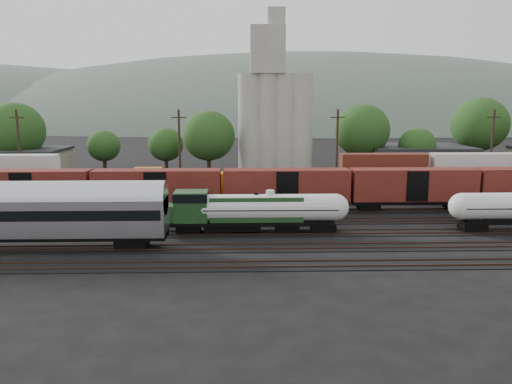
{
  "coord_description": "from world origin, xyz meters",
  "views": [
    {
      "loc": [
        -2.57,
        -53.81,
        13.11
      ],
      "look_at": [
        -0.97,
        2.0,
        3.0
      ],
      "focal_mm": 35.0,
      "sensor_mm": 36.0,
      "label": 1
    }
  ],
  "objects_px": {
    "passenger_coach": "(18,210)",
    "orange_locomotive": "(182,185)",
    "green_locomotive": "(229,211)",
    "grain_silo": "(274,112)",
    "tank_car_a": "(270,209)"
  },
  "relations": [
    {
      "from": "orange_locomotive",
      "to": "grain_silo",
      "type": "distance_m",
      "value": 30.6
    },
    {
      "from": "orange_locomotive",
      "to": "grain_silo",
      "type": "xyz_separation_m",
      "value": [
        13.56,
        26.0,
        8.73
      ]
    },
    {
      "from": "green_locomotive",
      "to": "passenger_coach",
      "type": "bearing_deg",
      "value": -164.99
    },
    {
      "from": "tank_car_a",
      "to": "passenger_coach",
      "type": "height_order",
      "value": "passenger_coach"
    },
    {
      "from": "tank_car_a",
      "to": "grain_silo",
      "type": "bearing_deg",
      "value": 85.76
    },
    {
      "from": "green_locomotive",
      "to": "tank_car_a",
      "type": "height_order",
      "value": "tank_car_a"
    },
    {
      "from": "passenger_coach",
      "to": "orange_locomotive",
      "type": "bearing_deg",
      "value": 58.61
    },
    {
      "from": "passenger_coach",
      "to": "orange_locomotive",
      "type": "height_order",
      "value": "passenger_coach"
    },
    {
      "from": "passenger_coach",
      "to": "orange_locomotive",
      "type": "relative_size",
      "value": 1.48
    },
    {
      "from": "green_locomotive",
      "to": "orange_locomotive",
      "type": "height_order",
      "value": "orange_locomotive"
    },
    {
      "from": "tank_car_a",
      "to": "grain_silo",
      "type": "distance_m",
      "value": 42.04
    },
    {
      "from": "passenger_coach",
      "to": "grain_silo",
      "type": "height_order",
      "value": "grain_silo"
    },
    {
      "from": "green_locomotive",
      "to": "grain_silo",
      "type": "bearing_deg",
      "value": 80.14
    },
    {
      "from": "tank_car_a",
      "to": "grain_silo",
      "type": "relative_size",
      "value": 0.55
    },
    {
      "from": "orange_locomotive",
      "to": "tank_car_a",
      "type": "bearing_deg",
      "value": -54.94
    }
  ]
}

